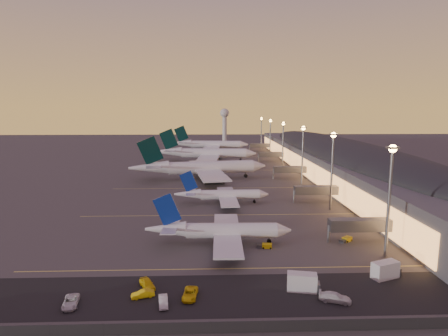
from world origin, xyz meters
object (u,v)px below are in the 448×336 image
Objects in this scene: baggage_tug_a at (265,246)px; service_van_f at (143,294)px; airliner_wide_mid at (205,153)px; service_van_e at (335,297)px; airliner_wide_near at (200,168)px; baggage_tug_b at (346,240)px; service_van_b at (147,284)px; service_van_d at (190,294)px; service_van_a at (71,302)px; airliner_narrow_north at (222,195)px; catering_truck_b at (386,270)px; service_van_c at (163,301)px; airliner_wide_far at (209,144)px; airliner_narrow_south at (219,231)px; catering_truck_a at (304,283)px; radar_tower at (225,119)px.

service_van_f reaches higher than baggage_tug_a.
airliner_wide_mid reaches higher than service_van_e.
baggage_tug_b is at bearing -73.80° from airliner_wide_near.
service_van_e is at bearing -38.49° from service_van_b.
airliner_wide_near is at bearing 111.51° from baggage_tug_a.
baggage_tug_a is 0.71× the size of service_van_d.
service_van_a is 20.57m from service_van_d.
airliner_wide_mid reaches higher than airliner_narrow_north.
baggage_tug_a is 0.68× the size of service_van_e.
service_van_f is (-47.55, -6.35, -0.90)m from catering_truck_b.
baggage_tug_b is at bearing 25.28° from service_van_c.
service_van_a is at bearing -113.91° from airliner_narrow_north.
catering_truck_b reaches higher than service_van_e.
airliner_wide_mid is 147.32m from baggage_tug_a.
airliner_wide_far reaches higher than service_van_c.
service_van_b is (-6.72, -108.43, -4.55)m from airliner_wide_near.
airliner_wide_mid is 166.01m from service_van_b.
airliner_narrow_south is 5.67× the size of catering_truck_b.
airliner_narrow_south is 6.96× the size of service_van_a.
catering_truck_a is at bearing 173.95° from catering_truck_b.
catering_truck_a is 1.18× the size of service_van_d.
airliner_wide_far is 1.90× the size of radar_tower.
service_van_c is at bearing -159.18° from catering_truck_a.
airliner_wide_far is 204.96m from baggage_tug_a.
airliner_wide_far reaches higher than service_van_e.
airliner_wide_mid reaches higher than service_van_f.
radar_tower is at bearing 101.86° from catering_truck_a.
airliner_narrow_north is (1.93, 39.81, -0.28)m from airliner_narrow_south.
catering_truck_b is at bearing -124.20° from baggage_tug_b.
airliner_wide_far is 14.11× the size of service_van_c.
radar_tower is at bearing 88.78° from airliner_narrow_south.
service_van_d is (20.46, 2.05, 0.01)m from service_van_a.
catering_truck_b reaches higher than service_van_b.
airliner_wide_near is 112.46m from service_van_f.
airliner_narrow_south is 30.10m from service_van_f.
service_van_f is at bearing -87.32° from airliner_wide_far.
airliner_narrow_south is at bearing 54.30° from service_van_e.
baggage_tug_b is at bearing 71.18° from catering_truck_b.
airliner_narrow_north is 251.36m from radar_tower.
service_van_a is (-38.11, -319.04, -21.14)m from radar_tower.
service_van_f is at bearing -94.72° from radar_tower.
catering_truck_b is at bearing -86.05° from radar_tower.
service_van_d is at bearing -100.97° from airliner_narrow_south.
service_van_a is at bearing -96.81° from radar_tower.
catering_truck_a is at bearing -5.00° from service_van_a.
catering_truck_b reaches higher than baggage_tug_a.
service_van_f is at bearing -87.97° from airliner_wide_mid.
catering_truck_a is (3.45, -315.11, -20.30)m from radar_tower.
airliner_wide_mid is 10.05× the size of catering_truck_b.
radar_tower reaches higher than airliner_wide_far.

